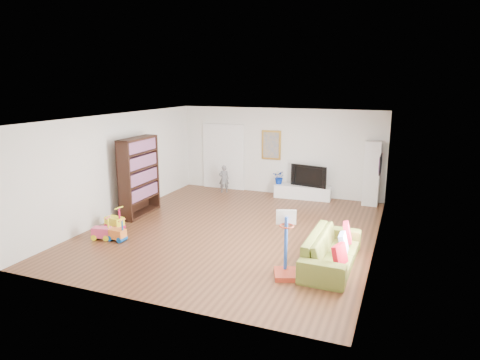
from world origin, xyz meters
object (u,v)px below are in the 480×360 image
at_px(media_console, 303,192).
at_px(basketball_hoop, 286,245).
at_px(sofa, 332,250).
at_px(bookshelf, 139,177).

distance_m(media_console, basketball_hoop, 5.52).
relative_size(media_console, basketball_hoop, 1.39).
distance_m(media_console, sofa, 4.91).
relative_size(bookshelf, basketball_hoop, 1.69).
bearing_deg(bookshelf, basketball_hoop, -27.64).
bearing_deg(sofa, media_console, 20.87).
distance_m(sofa, basketball_hoop, 1.10).
xyz_separation_m(bookshelf, sofa, (5.36, -1.44, -0.72)).
height_order(bookshelf, sofa, bookshelf).
height_order(bookshelf, basketball_hoop, bookshelf).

